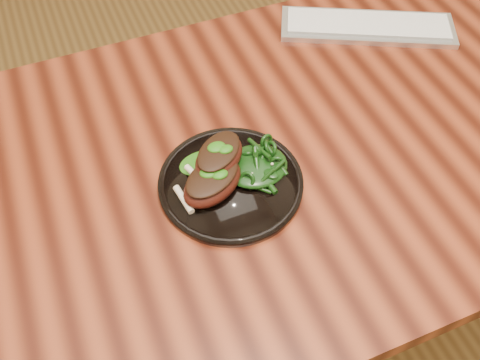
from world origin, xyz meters
The scene contains 7 objects.
desk centered at (0.00, 0.00, 0.67)m, with size 1.60×0.80×0.75m.
plate centered at (-0.09, -0.05, 0.76)m, with size 0.25×0.25×0.01m.
lamb_chop_front centered at (-0.12, -0.06, 0.79)m, with size 0.14×0.12×0.05m.
lamb_chop_back centered at (-0.10, -0.03, 0.81)m, with size 0.12×0.12×0.05m.
herb_smear centered at (-0.12, 0.00, 0.77)m, with size 0.08×0.05×0.01m, color #134907.
greens_heap centered at (-0.04, -0.05, 0.78)m, with size 0.11×0.10×0.04m.
keyboard centered at (0.35, 0.24, 0.76)m, with size 0.39×0.27×0.02m.
Camera 1 is at (-0.28, -0.57, 1.48)m, focal length 40.00 mm.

